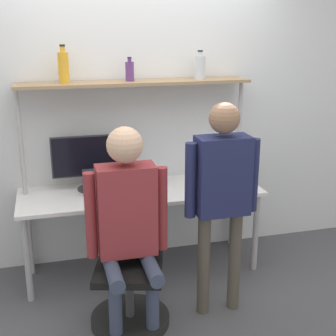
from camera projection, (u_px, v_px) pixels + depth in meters
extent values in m
plane|color=#4C4C51|center=(151.00, 288.00, 3.78)|extent=(12.00, 12.00, 0.00)
cube|color=silver|center=(132.00, 109.00, 4.02)|extent=(8.00, 0.06, 2.70)
cube|color=white|center=(141.00, 192.00, 3.89)|extent=(1.99, 0.64, 0.03)
cylinder|color=#A5A5AA|center=(27.00, 260.00, 3.53)|extent=(0.05, 0.05, 0.70)
cylinder|color=#A5A5AA|center=(256.00, 232.00, 3.99)|extent=(0.05, 0.05, 0.70)
cylinder|color=#A5A5AA|center=(29.00, 231.00, 4.00)|extent=(0.05, 0.05, 0.70)
cylinder|color=#A5A5AA|center=(232.00, 210.00, 4.46)|extent=(0.05, 0.05, 0.70)
cube|color=#997A56|center=(135.00, 83.00, 3.77)|extent=(1.89, 0.30, 0.02)
cylinder|color=#B2B2B7|center=(25.00, 185.00, 3.78)|extent=(0.04, 0.04, 1.61)
cylinder|color=#B2B2B7|center=(238.00, 168.00, 4.23)|extent=(0.04, 0.04, 1.61)
cylinder|color=#333338|center=(91.00, 188.00, 3.91)|extent=(0.22, 0.22, 0.01)
cylinder|color=#333338|center=(91.00, 181.00, 3.89)|extent=(0.06, 0.06, 0.12)
cube|color=#333338|center=(89.00, 156.00, 3.84)|extent=(0.62, 0.01, 0.34)
cube|color=black|center=(89.00, 156.00, 3.83)|extent=(0.59, 0.02, 0.32)
cube|color=#333338|center=(106.00, 197.00, 3.71)|extent=(0.34, 0.21, 0.01)
cube|color=black|center=(107.00, 197.00, 3.70)|extent=(0.29, 0.12, 0.00)
cube|color=#333338|center=(104.00, 181.00, 3.77)|extent=(0.34, 0.03, 0.21)
cube|color=#194C8C|center=(104.00, 181.00, 3.77)|extent=(0.30, 0.02, 0.18)
cube|color=black|center=(144.00, 194.00, 3.79)|extent=(0.07, 0.15, 0.01)
cube|color=black|center=(144.00, 193.00, 3.79)|extent=(0.06, 0.13, 0.00)
cylinder|color=black|center=(130.00, 319.00, 3.35)|extent=(0.56, 0.56, 0.06)
cylinder|color=#4C4C51|center=(130.00, 294.00, 3.29)|extent=(0.06, 0.06, 0.34)
cube|color=black|center=(129.00, 269.00, 3.23)|extent=(0.57, 0.57, 0.05)
cube|color=black|center=(131.00, 224.00, 3.35)|extent=(0.41, 0.15, 0.45)
cylinder|color=#38425B|center=(115.00, 311.00, 3.10)|extent=(0.09, 0.09, 0.45)
cylinder|color=#38425B|center=(153.00, 306.00, 3.16)|extent=(0.09, 0.09, 0.45)
cylinder|color=#38425B|center=(113.00, 273.00, 3.05)|extent=(0.10, 0.38, 0.10)
cylinder|color=#38425B|center=(151.00, 268.00, 3.11)|extent=(0.10, 0.38, 0.10)
cube|color=maroon|center=(127.00, 210.00, 3.13)|extent=(0.39, 0.20, 0.62)
cylinder|color=maroon|center=(91.00, 216.00, 3.07)|extent=(0.08, 0.08, 0.59)
cylinder|color=maroon|center=(161.00, 209.00, 3.19)|extent=(0.08, 0.08, 0.59)
sphere|color=#D8AD8C|center=(125.00, 145.00, 3.00)|extent=(0.24, 0.24, 0.24)
cylinder|color=#4C473D|center=(204.00, 264.00, 3.37)|extent=(0.09, 0.09, 0.78)
cylinder|color=#4C473D|center=(235.00, 260.00, 3.43)|extent=(0.09, 0.09, 0.78)
cube|color=#1E234C|center=(222.00, 176.00, 3.20)|extent=(0.37, 0.20, 0.55)
cylinder|color=#1E234C|center=(190.00, 181.00, 3.15)|extent=(0.08, 0.08, 0.52)
cylinder|color=#1E234C|center=(253.00, 175.00, 3.27)|extent=(0.08, 0.08, 0.52)
sphere|color=#8C664C|center=(224.00, 118.00, 3.09)|extent=(0.21, 0.21, 0.21)
cylinder|color=gold|center=(64.00, 68.00, 3.60)|extent=(0.08, 0.08, 0.23)
cylinder|color=gold|center=(62.00, 49.00, 3.56)|extent=(0.04, 0.04, 0.04)
cylinder|color=black|center=(62.00, 45.00, 3.55)|extent=(0.04, 0.04, 0.01)
cylinder|color=silver|center=(200.00, 68.00, 3.88)|extent=(0.09, 0.09, 0.19)
cylinder|color=silver|center=(200.00, 54.00, 3.84)|extent=(0.04, 0.04, 0.04)
cylinder|color=black|center=(200.00, 51.00, 3.84)|extent=(0.04, 0.04, 0.01)
cylinder|color=#593372|center=(130.00, 72.00, 3.74)|extent=(0.07, 0.07, 0.15)
cylinder|color=#593372|center=(129.00, 60.00, 3.71)|extent=(0.03, 0.03, 0.03)
cylinder|color=black|center=(129.00, 58.00, 3.70)|extent=(0.03, 0.03, 0.01)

